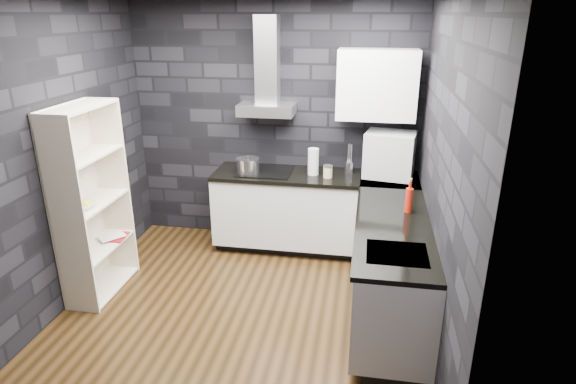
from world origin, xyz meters
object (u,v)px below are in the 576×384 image
(glass_vase, at_px, (313,162))
(red_bottle, at_px, (409,200))
(utensil_crock, at_px, (349,167))
(bookshelf, at_px, (92,203))
(pot, at_px, (248,166))
(storage_jar, at_px, (328,172))
(fruit_bowl, at_px, (82,205))
(appliance_garage, at_px, (390,156))

(glass_vase, height_order, red_bottle, glass_vase)
(utensil_crock, xyz_separation_m, bookshelf, (-2.28, -1.30, -0.06))
(pot, relative_size, glass_vase, 0.84)
(storage_jar, height_order, fruit_bowl, storage_jar)
(pot, distance_m, utensil_crock, 1.10)
(glass_vase, xyz_separation_m, utensil_crock, (0.38, 0.13, -0.09))
(bookshelf, bearing_deg, fruit_bowl, -80.26)
(pot, distance_m, bookshelf, 1.62)
(storage_jar, height_order, red_bottle, red_bottle)
(utensil_crock, relative_size, appliance_garage, 0.23)
(appliance_garage, height_order, red_bottle, appliance_garage)
(pot, height_order, red_bottle, red_bottle)
(pot, distance_m, storage_jar, 0.86)
(pot, xyz_separation_m, appliance_garage, (1.50, 0.16, 0.14))
(storage_jar, distance_m, bookshelf, 2.34)
(red_bottle, height_order, fruit_bowl, red_bottle)
(appliance_garage, xyz_separation_m, fruit_bowl, (-2.70, -1.39, -0.19))
(glass_vase, distance_m, red_bottle, 1.30)
(glass_vase, height_order, fruit_bowl, glass_vase)
(appliance_garage, bearing_deg, glass_vase, -164.68)
(utensil_crock, xyz_separation_m, appliance_garage, (0.42, -0.05, 0.17))
(glass_vase, height_order, bookshelf, bookshelf)
(storage_jar, distance_m, utensil_crock, 0.29)
(pot, height_order, storage_jar, pot)
(utensil_crock, bearing_deg, storage_jar, -136.07)
(appliance_garage, relative_size, fruit_bowl, 2.14)
(appliance_garage, bearing_deg, pot, -164.27)
(pot, relative_size, bookshelf, 0.13)
(appliance_garage, relative_size, red_bottle, 2.31)
(pot, height_order, bookshelf, bookshelf)
(fruit_bowl, bearing_deg, pot, 45.81)
(bookshelf, bearing_deg, appliance_garage, 34.55)
(glass_vase, distance_m, storage_jar, 0.20)
(pot, height_order, fruit_bowl, pot)
(pot, height_order, utensil_crock, pot)
(bookshelf, bearing_deg, glass_vase, 41.34)
(utensil_crock, bearing_deg, red_bottle, -60.92)
(pot, distance_m, glass_vase, 0.71)
(glass_vase, relative_size, appliance_garage, 0.57)
(bookshelf, bearing_deg, storage_jar, 37.65)
(glass_vase, bearing_deg, utensil_crock, 18.91)
(red_bottle, distance_m, fruit_bowl, 2.88)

